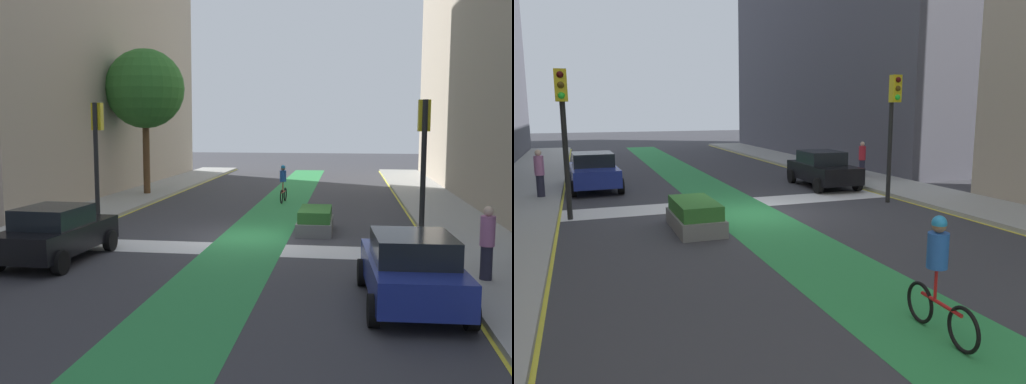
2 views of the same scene
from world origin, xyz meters
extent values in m
plane|color=#38383D|center=(0.00, 0.00, 0.00)|extent=(120.00, 120.00, 0.00)
cube|color=#2D8C47|center=(0.27, 0.00, 0.00)|extent=(2.40, 60.00, 0.01)
cube|color=silver|center=(0.00, -2.00, 0.00)|extent=(12.00, 1.80, 0.01)
cube|color=#9E9E99|center=(-7.50, 0.00, 0.07)|extent=(3.00, 60.00, 0.15)
cube|color=yellow|center=(-6.00, 0.00, 0.01)|extent=(0.16, 60.00, 0.01)
cube|color=yellow|center=(6.00, 0.00, 0.01)|extent=(0.16, 60.00, 0.01)
cube|color=#4C4C56|center=(-13.24, -16.85, 7.88)|extent=(8.48, 26.29, 15.76)
cylinder|color=black|center=(5.64, -1.36, 2.29)|extent=(0.16, 0.16, 4.58)
cube|color=gold|center=(5.64, -1.16, 4.10)|extent=(0.35, 0.28, 0.95)
sphere|color=#3F0A0A|center=(5.64, -1.02, 4.40)|extent=(0.20, 0.20, 0.20)
sphere|color=#4C380C|center=(5.64, -1.02, 4.10)|extent=(0.20, 0.20, 0.20)
sphere|color=#26D833|center=(5.64, -1.02, 3.80)|extent=(0.20, 0.20, 0.20)
cylinder|color=black|center=(-5.29, -0.20, 2.29)|extent=(0.16, 0.16, 4.59)
cube|color=gold|center=(-5.29, 0.00, 4.11)|extent=(0.35, 0.28, 0.95)
sphere|color=#3F0A0A|center=(-5.29, 0.14, 4.41)|extent=(0.20, 0.20, 0.20)
sphere|color=#4C380C|center=(-5.29, 0.14, 4.11)|extent=(0.20, 0.20, 0.20)
sphere|color=#26D833|center=(-5.29, 0.14, 3.81)|extent=(0.20, 0.20, 0.20)
cube|color=navy|center=(4.74, -7.02, 0.67)|extent=(2.00, 4.28, 0.70)
cube|color=black|center=(4.75, -7.22, 1.29)|extent=(1.70, 2.08, 0.55)
cylinder|color=black|center=(3.77, -5.60, 0.32)|extent=(0.25, 0.65, 0.64)
cylinder|color=black|center=(5.57, -5.51, 0.32)|extent=(0.25, 0.65, 0.64)
cylinder|color=black|center=(3.91, -8.54, 0.32)|extent=(0.25, 0.65, 0.64)
cylinder|color=black|center=(5.71, -8.45, 0.32)|extent=(0.25, 0.65, 0.64)
cube|color=black|center=(-4.70, -4.27, 0.67)|extent=(1.96, 4.27, 0.70)
cube|color=black|center=(-4.70, -4.47, 1.29)|extent=(1.68, 2.06, 0.55)
cylinder|color=black|center=(-5.54, -2.77, 0.32)|extent=(0.24, 0.65, 0.64)
cylinder|color=black|center=(-3.74, -2.84, 0.32)|extent=(0.24, 0.65, 0.64)
cylinder|color=black|center=(-5.65, -5.71, 0.32)|extent=(0.24, 0.65, 0.64)
cylinder|color=black|center=(-3.85, -5.78, 0.32)|extent=(0.24, 0.65, 0.64)
torus|color=black|center=(0.30, 9.78, 0.34)|extent=(0.10, 0.68, 0.68)
torus|color=black|center=(0.23, 8.73, 0.34)|extent=(0.10, 0.68, 0.68)
cylinder|color=red|center=(0.26, 9.26, 0.52)|extent=(0.12, 0.95, 0.06)
cylinder|color=red|center=(0.25, 9.11, 0.79)|extent=(0.05, 0.05, 0.50)
cylinder|color=#2659B2|center=(0.25, 9.11, 1.31)|extent=(0.32, 0.32, 0.55)
sphere|color=#8C6647|center=(0.25, 9.11, 1.70)|extent=(0.22, 0.22, 0.22)
sphere|color=#268CCC|center=(0.25, 9.11, 1.74)|extent=(0.23, 0.23, 0.23)
cylinder|color=#262638|center=(6.69, -5.17, 0.56)|extent=(0.28, 0.28, 0.81)
cylinder|color=#BF72A5|center=(6.69, -5.17, 1.32)|extent=(0.34, 0.34, 0.72)
sphere|color=beige|center=(6.69, -5.17, 1.80)|extent=(0.23, 0.23, 0.23)
cylinder|color=#262638|center=(-7.70, -5.94, 0.53)|extent=(0.28, 0.28, 0.77)
cylinder|color=red|center=(-7.70, -5.94, 1.26)|extent=(0.34, 0.34, 0.68)
sphere|color=beige|center=(-7.70, -5.94, 1.71)|extent=(0.22, 0.22, 0.22)
cube|color=slate|center=(2.27, 1.33, 0.23)|extent=(1.23, 2.63, 0.45)
cube|color=#33722D|center=(2.27, 1.33, 0.65)|extent=(1.11, 2.37, 0.40)
camera|label=1|loc=(3.38, -19.61, 3.84)|focal=41.35mm
camera|label=2|loc=(5.20, 14.88, 3.44)|focal=34.46mm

